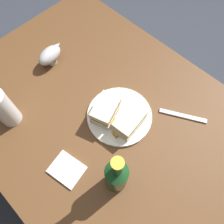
{
  "coord_description": "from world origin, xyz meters",
  "views": [
    {
      "loc": [
        -0.28,
        0.25,
        1.53
      ],
      "look_at": [
        -0.02,
        -0.02,
        0.78
      ],
      "focal_mm": 36.2,
      "sensor_mm": 36.0,
      "label": 1
    }
  ],
  "objects_px": {
    "sandwich_half_left": "(105,110)",
    "cider_bottle": "(116,176)",
    "fork": "(183,116)",
    "sandwich_half_right": "(130,121)",
    "plate": "(119,116)",
    "gravy_boat": "(50,55)",
    "pint_glass": "(4,110)",
    "napkin": "(67,169)"
  },
  "relations": [
    {
      "from": "cider_bottle",
      "to": "napkin",
      "type": "xyz_separation_m",
      "value": [
        0.15,
        0.09,
        -0.1
      ]
    },
    {
      "from": "gravy_boat",
      "to": "napkin",
      "type": "relative_size",
      "value": 1.18
    },
    {
      "from": "pint_glass",
      "to": "plate",
      "type": "bearing_deg",
      "value": -134.53
    },
    {
      "from": "cider_bottle",
      "to": "fork",
      "type": "distance_m",
      "value": 0.37
    },
    {
      "from": "plate",
      "to": "fork",
      "type": "distance_m",
      "value": 0.24
    },
    {
      "from": "cider_bottle",
      "to": "napkin",
      "type": "relative_size",
      "value": 2.38
    },
    {
      "from": "sandwich_half_left",
      "to": "cider_bottle",
      "type": "relative_size",
      "value": 0.5
    },
    {
      "from": "sandwich_half_left",
      "to": "napkin",
      "type": "bearing_deg",
      "value": 101.88
    },
    {
      "from": "napkin",
      "to": "plate",
      "type": "bearing_deg",
      "value": -87.76
    },
    {
      "from": "sandwich_half_right",
      "to": "gravy_boat",
      "type": "xyz_separation_m",
      "value": [
        0.44,
        0.01,
        0.0
      ]
    },
    {
      "from": "sandwich_half_left",
      "to": "plate",
      "type": "bearing_deg",
      "value": -138.66
    },
    {
      "from": "sandwich_half_right",
      "to": "fork",
      "type": "xyz_separation_m",
      "value": [
        -0.12,
        -0.17,
        -0.04
      ]
    },
    {
      "from": "sandwich_half_left",
      "to": "sandwich_half_right",
      "type": "distance_m",
      "value": 0.1
    },
    {
      "from": "pint_glass",
      "to": "gravy_boat",
      "type": "distance_m",
      "value": 0.3
    },
    {
      "from": "sandwich_half_right",
      "to": "pint_glass",
      "type": "xyz_separation_m",
      "value": [
        0.34,
        0.29,
        0.03
      ]
    },
    {
      "from": "sandwich_half_left",
      "to": "fork",
      "type": "height_order",
      "value": "sandwich_half_left"
    },
    {
      "from": "sandwich_half_right",
      "to": "gravy_boat",
      "type": "distance_m",
      "value": 0.44
    },
    {
      "from": "pint_glass",
      "to": "napkin",
      "type": "relative_size",
      "value": 1.49
    },
    {
      "from": "sandwich_half_right",
      "to": "plate",
      "type": "bearing_deg",
      "value": -3.72
    },
    {
      "from": "pint_glass",
      "to": "sandwich_half_right",
      "type": "bearing_deg",
      "value": -139.64
    },
    {
      "from": "napkin",
      "to": "sandwich_half_right",
      "type": "bearing_deg",
      "value": -98.8
    },
    {
      "from": "sandwich_half_left",
      "to": "napkin",
      "type": "xyz_separation_m",
      "value": [
        -0.05,
        0.24,
        -0.04
      ]
    },
    {
      "from": "gravy_boat",
      "to": "plate",
      "type": "bearing_deg",
      "value": -178.17
    },
    {
      "from": "pint_glass",
      "to": "fork",
      "type": "relative_size",
      "value": 0.91
    },
    {
      "from": "pint_glass",
      "to": "gravy_boat",
      "type": "bearing_deg",
      "value": -69.63
    },
    {
      "from": "plate",
      "to": "gravy_boat",
      "type": "height_order",
      "value": "gravy_boat"
    },
    {
      "from": "pint_glass",
      "to": "napkin",
      "type": "distance_m",
      "value": 0.31
    },
    {
      "from": "plate",
      "to": "fork",
      "type": "relative_size",
      "value": 1.37
    },
    {
      "from": "sandwich_half_left",
      "to": "cider_bottle",
      "type": "distance_m",
      "value": 0.25
    },
    {
      "from": "sandwich_half_left",
      "to": "gravy_boat",
      "type": "height_order",
      "value": "sandwich_half_left"
    },
    {
      "from": "cider_bottle",
      "to": "napkin",
      "type": "height_order",
      "value": "cider_bottle"
    },
    {
      "from": "cider_bottle",
      "to": "fork",
      "type": "relative_size",
      "value": 1.45
    },
    {
      "from": "plate",
      "to": "cider_bottle",
      "type": "height_order",
      "value": "cider_bottle"
    },
    {
      "from": "sandwich_half_right",
      "to": "sandwich_half_left",
      "type": "bearing_deg",
      "value": 18.81
    },
    {
      "from": "plate",
      "to": "pint_glass",
      "type": "height_order",
      "value": "pint_glass"
    },
    {
      "from": "sandwich_half_right",
      "to": "pint_glass",
      "type": "relative_size",
      "value": 0.78
    },
    {
      "from": "sandwich_half_right",
      "to": "napkin",
      "type": "xyz_separation_m",
      "value": [
        0.04,
        0.27,
        -0.04
      ]
    },
    {
      "from": "sandwich_half_left",
      "to": "sandwich_half_right",
      "type": "relative_size",
      "value": 1.02
    },
    {
      "from": "plate",
      "to": "gravy_boat",
      "type": "distance_m",
      "value": 0.39
    },
    {
      "from": "gravy_boat",
      "to": "cider_bottle",
      "type": "xyz_separation_m",
      "value": [
        -0.55,
        0.17,
        0.06
      ]
    },
    {
      "from": "plate",
      "to": "cider_bottle",
      "type": "distance_m",
      "value": 0.26
    },
    {
      "from": "fork",
      "to": "sandwich_half_right",
      "type": "bearing_deg",
      "value": -153.58
    }
  ]
}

